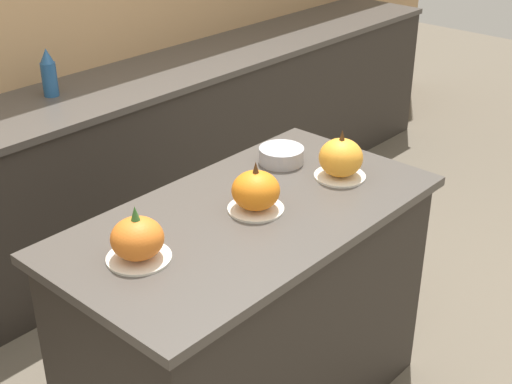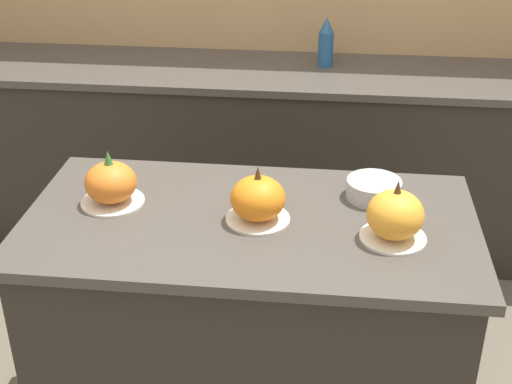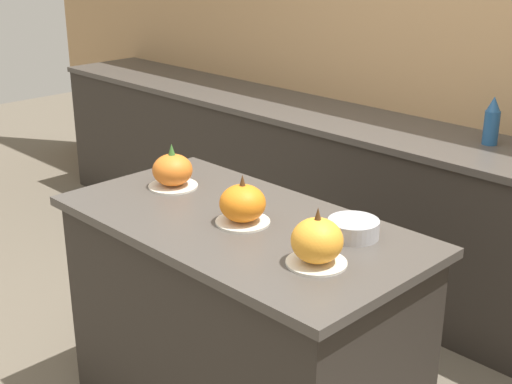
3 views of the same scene
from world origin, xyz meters
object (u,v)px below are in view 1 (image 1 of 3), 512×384
at_px(pumpkin_cake_center, 256,192).
at_px(mixing_bowl, 281,155).
at_px(pumpkin_cake_right, 341,159).
at_px(bottle_tall, 49,73).
at_px(pumpkin_cake_left, 137,240).

relative_size(pumpkin_cake_center, mixing_bowl, 1.12).
height_order(pumpkin_cake_right, bottle_tall, bottle_tall).
xyz_separation_m(bottle_tall, mixing_bowl, (0.19, -1.29, -0.10)).
height_order(bottle_tall, mixing_bowl, bottle_tall).
xyz_separation_m(pumpkin_cake_left, mixing_bowl, (0.83, 0.13, -0.04)).
distance_m(pumpkin_cake_left, mixing_bowl, 0.84).
bearing_deg(pumpkin_cake_center, pumpkin_cake_right, -8.95).
relative_size(pumpkin_cake_left, pumpkin_cake_center, 1.02).
bearing_deg(pumpkin_cake_center, mixing_bowl, 27.45).
bearing_deg(pumpkin_cake_left, pumpkin_cake_right, -7.82).
xyz_separation_m(pumpkin_cake_center, mixing_bowl, (0.35, 0.18, -0.04)).
bearing_deg(pumpkin_cake_right, bottle_tall, 98.82).
relative_size(pumpkin_cake_right, mixing_bowl, 1.11).
bearing_deg(pumpkin_cake_left, mixing_bowl, 8.78).
distance_m(pumpkin_cake_left, pumpkin_cake_center, 0.47).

